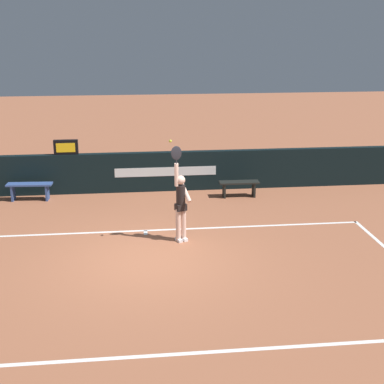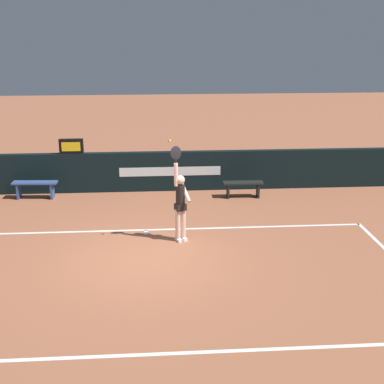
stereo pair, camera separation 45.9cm
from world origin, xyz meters
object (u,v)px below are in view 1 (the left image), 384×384
Objects in this scene: speed_display at (66,147)px; tennis_player at (181,202)px; courtside_bench_near at (30,188)px; courtside_bench_far at (239,186)px; tennis_ball at (170,141)px.

tennis_player is (3.15, -4.23, -0.50)m from speed_display.
courtside_bench_near is (-4.24, 3.68, -0.60)m from tennis_player.
speed_display is 5.45m from courtside_bench_far.
tennis_player is 3.98m from courtside_bench_far.
tennis_ball reaches higher than courtside_bench_far.
courtside_bench_near is (-3.99, 3.87, -2.15)m from tennis_ball.
tennis_ball is 0.06× the size of courtside_bench_far.
courtside_bench_near is 1.11× the size of courtside_bench_far.
courtside_bench_near reaches higher than courtside_bench_far.
tennis_ball is 4.75m from courtside_bench_far.
courtside_bench_near is 6.34m from courtside_bench_far.
courtside_bench_far is (2.34, 3.51, -2.18)m from tennis_ball.
tennis_ball is 5.96m from courtside_bench_near.
tennis_ball reaches higher than courtside_bench_near.
courtside_bench_far is at bearing 57.70° from tennis_player.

